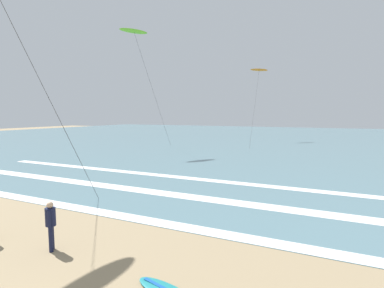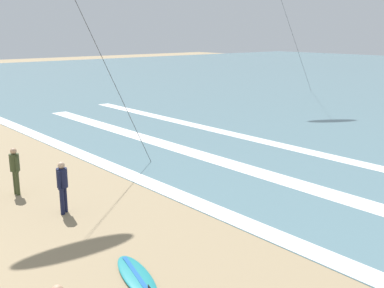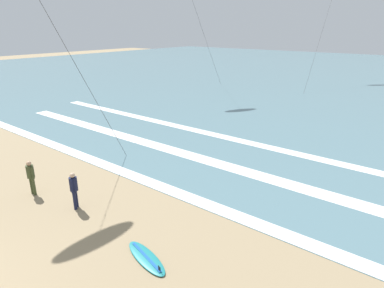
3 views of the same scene
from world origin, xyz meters
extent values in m
cube|color=slate|center=(0.00, 54.20, 0.01)|extent=(140.00, 90.00, 0.01)
cube|color=white|center=(-1.10, 9.60, 0.01)|extent=(39.99, 0.74, 0.01)
cube|color=white|center=(0.53, 13.52, 0.01)|extent=(37.36, 1.00, 0.01)
cube|color=white|center=(1.90, 17.62, 0.01)|extent=(42.66, 0.83, 0.01)
cylinder|color=#141938|center=(-1.40, 5.95, 0.41)|extent=(0.13, 0.13, 0.82)
cylinder|color=#141938|center=(-1.52, 6.11, 0.41)|extent=(0.13, 0.13, 0.82)
cylinder|color=#141938|center=(-1.46, 6.03, 1.11)|extent=(0.32, 0.32, 0.58)
cylinder|color=#141938|center=(-1.34, 5.89, 1.08)|extent=(0.15, 0.16, 0.56)
cylinder|color=#141938|center=(-1.58, 6.17, 1.08)|extent=(0.15, 0.16, 0.56)
sphere|color=#DBB28E|center=(-1.46, 6.03, 1.49)|extent=(0.21, 0.21, 0.21)
ellipsoid|color=#70C628|center=(-13.42, 27.02, 13.10)|extent=(2.28, 3.16, 0.43)
cylinder|color=#333333|center=(-13.76, 31.52, 6.55)|extent=(0.70, 9.02, 13.11)
ellipsoid|color=orange|center=(-5.10, 49.20, 11.35)|extent=(2.82, 2.80, 0.43)
cylinder|color=#333333|center=(-4.06, 42.64, 5.68)|extent=(2.11, 13.13, 11.37)
cylinder|color=#333333|center=(-5.55, 9.16, 5.77)|extent=(2.48, 4.23, 11.55)
camera|label=1|loc=(6.59, -0.44, 4.36)|focal=28.41mm
camera|label=2|loc=(10.98, 0.51, 5.34)|focal=43.40mm
camera|label=3|loc=(9.70, -0.42, 7.14)|focal=30.77mm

